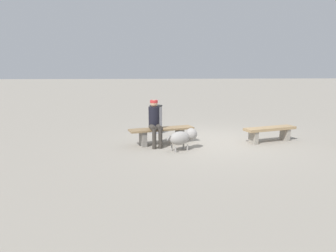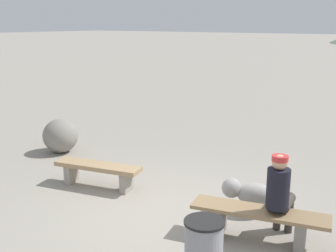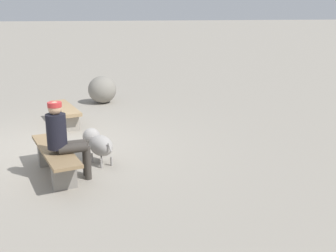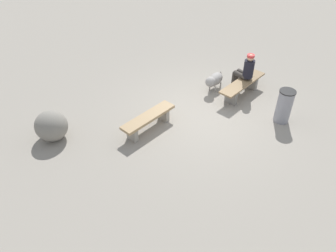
# 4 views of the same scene
# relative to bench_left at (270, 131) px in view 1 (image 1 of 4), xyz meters

# --- Properties ---
(ground) EXTENTS (210.00, 210.00, 0.06)m
(ground) POSITION_rel_bench_left_xyz_m (1.65, -0.27, -0.35)
(ground) COLOR gray
(bench_left) EXTENTS (1.68, 0.74, 0.44)m
(bench_left) POSITION_rel_bench_left_xyz_m (0.00, 0.00, 0.00)
(bench_left) COLOR gray
(bench_left) RESTS_ON ground
(bench_right) EXTENTS (1.90, 0.85, 0.47)m
(bench_right) POSITION_rel_bench_left_xyz_m (3.19, -0.14, 0.00)
(bench_right) COLOR gray
(bench_right) RESTS_ON ground
(seated_person) EXTENTS (0.37, 0.65, 1.28)m
(seated_person) POSITION_rel_bench_left_xyz_m (3.40, 0.01, 0.41)
(seated_person) COLOR black
(seated_person) RESTS_ON ground
(dog) EXTENTS (0.86, 0.57, 0.56)m
(dog) POSITION_rel_bench_left_xyz_m (2.70, 0.57, 0.03)
(dog) COLOR gray
(dog) RESTS_ON ground
(trash_bin) EXTENTS (0.43, 0.43, 0.95)m
(trash_bin) POSITION_rel_bench_left_xyz_m (3.22, -1.68, 0.16)
(trash_bin) COLOR gray
(trash_bin) RESTS_ON ground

